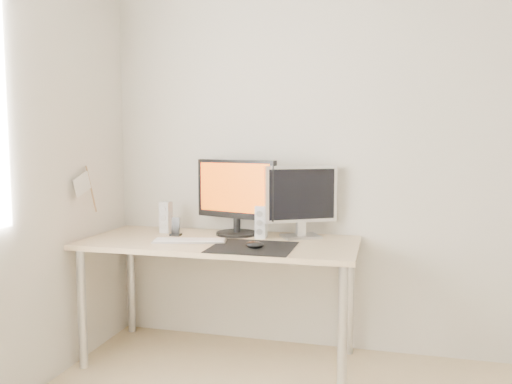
{
  "coord_description": "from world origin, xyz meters",
  "views": [
    {
      "loc": [
        -0.02,
        -1.36,
        1.29
      ],
      "look_at": [
        -0.74,
        1.48,
        1.01
      ],
      "focal_mm": 35.0,
      "sensor_mm": 36.0,
      "label": 1
    }
  ],
  "objects_px": {
    "keyboard": "(190,241)",
    "desk": "(220,253)",
    "mouse": "(255,245)",
    "main_monitor": "(236,194)",
    "second_monitor": "(301,198)",
    "speaker_right": "(261,222)",
    "phone_dock": "(176,230)",
    "speaker_left": "(166,217)"
  },
  "relations": [
    {
      "from": "keyboard",
      "to": "desk",
      "type": "bearing_deg",
      "value": 30.3
    },
    {
      "from": "mouse",
      "to": "main_monitor",
      "type": "height_order",
      "value": "main_monitor"
    },
    {
      "from": "desk",
      "to": "main_monitor",
      "type": "xyz_separation_m",
      "value": [
        0.04,
        0.19,
        0.33
      ]
    },
    {
      "from": "second_monitor",
      "to": "keyboard",
      "type": "bearing_deg",
      "value": -154.58
    },
    {
      "from": "main_monitor",
      "to": "second_monitor",
      "type": "bearing_deg",
      "value": 1.11
    },
    {
      "from": "mouse",
      "to": "second_monitor",
      "type": "distance_m",
      "value": 0.48
    },
    {
      "from": "main_monitor",
      "to": "speaker_right",
      "type": "distance_m",
      "value": 0.24
    },
    {
      "from": "main_monitor",
      "to": "phone_dock",
      "type": "height_order",
      "value": "main_monitor"
    },
    {
      "from": "second_monitor",
      "to": "speaker_left",
      "type": "height_order",
      "value": "second_monitor"
    },
    {
      "from": "speaker_left",
      "to": "speaker_right",
      "type": "relative_size",
      "value": 1.0
    },
    {
      "from": "phone_dock",
      "to": "second_monitor",
      "type": "bearing_deg",
      "value": 9.39
    },
    {
      "from": "desk",
      "to": "speaker_right",
      "type": "height_order",
      "value": "speaker_right"
    },
    {
      "from": "speaker_right",
      "to": "phone_dock",
      "type": "xyz_separation_m",
      "value": [
        -0.53,
        -0.06,
        -0.06
      ]
    },
    {
      "from": "mouse",
      "to": "phone_dock",
      "type": "relative_size",
      "value": 0.89
    },
    {
      "from": "second_monitor",
      "to": "speaker_left",
      "type": "distance_m",
      "value": 0.87
    },
    {
      "from": "mouse",
      "to": "main_monitor",
      "type": "xyz_separation_m",
      "value": [
        -0.21,
        0.37,
        0.23
      ]
    },
    {
      "from": "phone_dock",
      "to": "mouse",
      "type": "bearing_deg",
      "value": -23.98
    },
    {
      "from": "desk",
      "to": "phone_dock",
      "type": "height_order",
      "value": "phone_dock"
    },
    {
      "from": "desk",
      "to": "main_monitor",
      "type": "distance_m",
      "value": 0.38
    },
    {
      "from": "mouse",
      "to": "desk",
      "type": "relative_size",
      "value": 0.06
    },
    {
      "from": "second_monitor",
      "to": "speaker_right",
      "type": "height_order",
      "value": "second_monitor"
    },
    {
      "from": "second_monitor",
      "to": "desk",
      "type": "bearing_deg",
      "value": -156.36
    },
    {
      "from": "speaker_left",
      "to": "speaker_right",
      "type": "bearing_deg",
      "value": -3.1
    },
    {
      "from": "mouse",
      "to": "desk",
      "type": "xyz_separation_m",
      "value": [
        -0.26,
        0.18,
        -0.1
      ]
    },
    {
      "from": "second_monitor",
      "to": "mouse",
      "type": "bearing_deg",
      "value": -116.76
    },
    {
      "from": "mouse",
      "to": "keyboard",
      "type": "xyz_separation_m",
      "value": [
        -0.41,
        0.09,
        -0.01
      ]
    },
    {
      "from": "phone_dock",
      "to": "speaker_left",
      "type": "bearing_deg",
      "value": 139.38
    },
    {
      "from": "main_monitor",
      "to": "keyboard",
      "type": "bearing_deg",
      "value": -125.38
    },
    {
      "from": "keyboard",
      "to": "phone_dock",
      "type": "bearing_deg",
      "value": 134.26
    },
    {
      "from": "speaker_left",
      "to": "keyboard",
      "type": "height_order",
      "value": "speaker_left"
    },
    {
      "from": "desk",
      "to": "speaker_left",
      "type": "xyz_separation_m",
      "value": [
        -0.41,
        0.16,
        0.18
      ]
    },
    {
      "from": "second_monitor",
      "to": "keyboard",
      "type": "relative_size",
      "value": 1.0
    },
    {
      "from": "mouse",
      "to": "second_monitor",
      "type": "bearing_deg",
      "value": 63.24
    },
    {
      "from": "speaker_right",
      "to": "keyboard",
      "type": "bearing_deg",
      "value": -149.8
    },
    {
      "from": "mouse",
      "to": "speaker_left",
      "type": "relative_size",
      "value": 0.52
    },
    {
      "from": "desk",
      "to": "second_monitor",
      "type": "height_order",
      "value": "second_monitor"
    },
    {
      "from": "speaker_left",
      "to": "keyboard",
      "type": "bearing_deg",
      "value": -43.78
    },
    {
      "from": "mouse",
      "to": "phone_dock",
      "type": "distance_m",
      "value": 0.62
    },
    {
      "from": "desk",
      "to": "main_monitor",
      "type": "relative_size",
      "value": 2.97
    },
    {
      "from": "main_monitor",
      "to": "phone_dock",
      "type": "bearing_deg",
      "value": -161.64
    },
    {
      "from": "desk",
      "to": "second_monitor",
      "type": "xyz_separation_m",
      "value": [
        0.45,
        0.2,
        0.32
      ]
    },
    {
      "from": "mouse",
      "to": "desk",
      "type": "distance_m",
      "value": 0.33
    }
  ]
}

